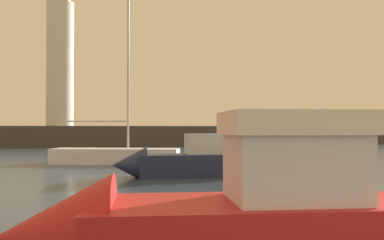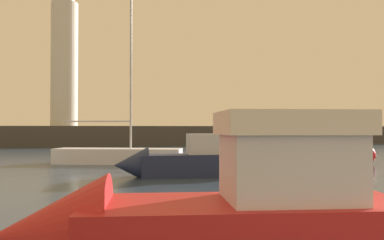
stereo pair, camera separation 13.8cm
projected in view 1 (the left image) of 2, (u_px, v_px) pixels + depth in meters
The scene contains 7 objects.
ground_plane at pixel (125, 163), 24.88m from camera, with size 220.00×220.00×0.00m, color #2D3D51.
breakwater at pixel (100, 136), 48.48m from camera, with size 79.25×4.18×2.26m, color #423F3D.
lighthouse at pixel (60, 54), 47.49m from camera, with size 2.93×2.93×16.74m.
motorboat_0 at pixel (178, 163), 17.85m from camera, with size 5.81×1.99×2.01m.
motorboat_4 at pixel (204, 220), 5.91m from camera, with size 6.02×2.69×2.56m.
sailboat_moored at pixel (116, 155), 24.19m from camera, with size 7.34×4.22×9.41m.
mooring_buoy at pixel (363, 155), 23.99m from camera, with size 1.04×1.04×1.04m, color red.
Camera 1 is at (-2.87, -0.59, 2.02)m, focal length 40.12 mm.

